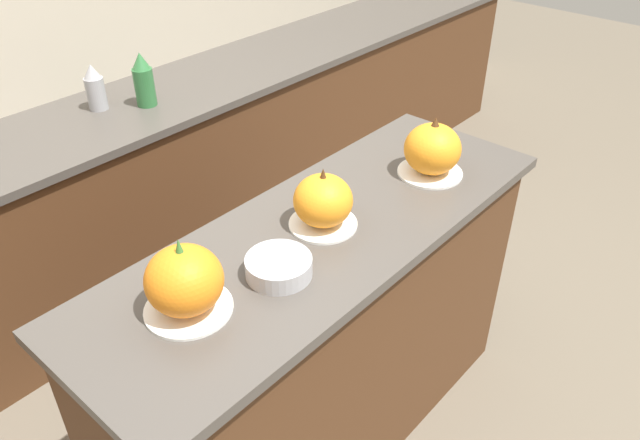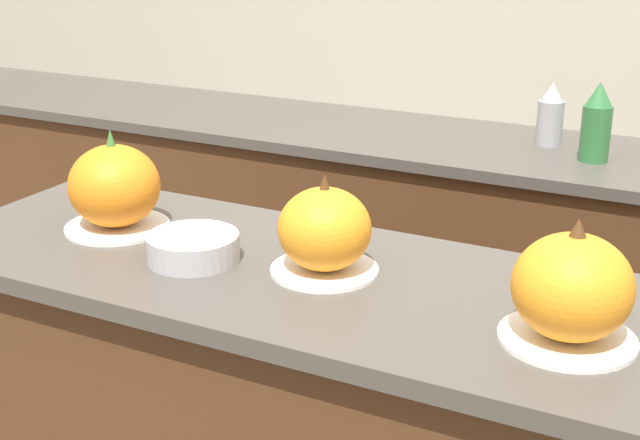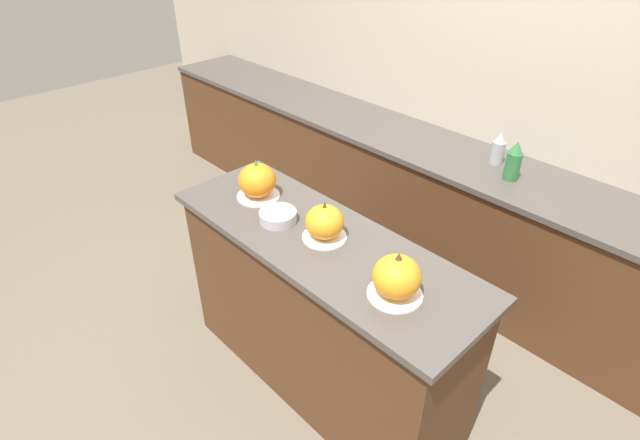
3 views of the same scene
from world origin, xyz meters
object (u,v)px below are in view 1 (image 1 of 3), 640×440
(pumpkin_cake_center, at_px, (323,202))
(pumpkin_cake_right, at_px, (432,150))
(bottle_tall, at_px, (144,80))
(bottle_short, at_px, (95,88))
(mixing_bowl, at_px, (279,267))
(pumpkin_cake_left, at_px, (184,282))

(pumpkin_cake_center, distance_m, pumpkin_cake_right, 0.47)
(bottle_tall, bearing_deg, pumpkin_cake_right, -80.71)
(pumpkin_cake_center, relative_size, bottle_short, 1.03)
(pumpkin_cake_right, xyz_separation_m, bottle_short, (-0.38, 1.43, -0.06))
(bottle_short, distance_m, mixing_bowl, 1.47)
(pumpkin_cake_right, bearing_deg, pumpkin_cake_center, 171.50)
(pumpkin_cake_left, relative_size, bottle_short, 1.12)
(pumpkin_cake_right, xyz_separation_m, mixing_bowl, (-0.72, 0.01, -0.06))
(bottle_tall, bearing_deg, pumpkin_cake_left, -121.32)
(pumpkin_cake_left, distance_m, pumpkin_cake_center, 0.50)
(pumpkin_cake_center, distance_m, bottle_short, 1.37)
(pumpkin_cake_center, height_order, mixing_bowl, pumpkin_cake_center)
(pumpkin_cake_center, distance_m, bottle_tall, 1.27)
(bottle_short, bearing_deg, bottle_tall, -37.06)
(bottle_tall, height_order, bottle_short, bottle_tall)
(pumpkin_cake_left, xyz_separation_m, pumpkin_cake_right, (0.97, -0.08, -0.00))
(pumpkin_cake_center, relative_size, bottle_tall, 0.87)
(pumpkin_cake_left, bearing_deg, bottle_short, 66.52)
(pumpkin_cake_center, relative_size, mixing_bowl, 1.14)
(pumpkin_cake_left, height_order, bottle_tall, pumpkin_cake_left)
(pumpkin_cake_left, distance_m, mixing_bowl, 0.26)
(pumpkin_cake_left, bearing_deg, pumpkin_cake_right, -4.56)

